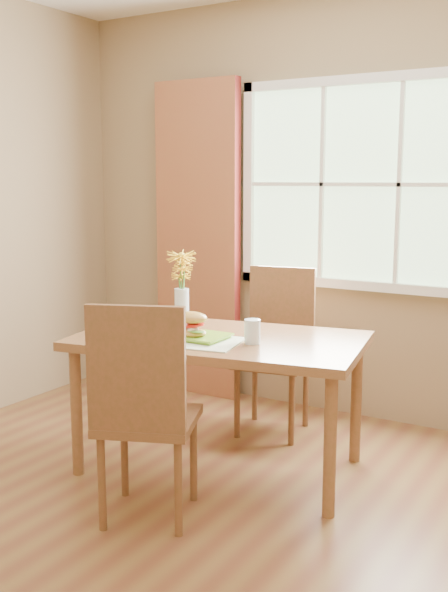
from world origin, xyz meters
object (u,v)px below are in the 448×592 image
at_px(croissant_sandwich, 191,325).
at_px(flower_vase, 182,278).
at_px(chair_near, 143,405).
at_px(chair_far, 277,342).
at_px(dining_table, 220,350).
at_px(water_glass, 252,332).

relative_size(croissant_sandwich, flower_vase, 0.45).
height_order(chair_near, croissant_sandwich, chair_near).
xyz_separation_m(chair_far, flower_vase, (-0.33, -0.55, 0.44)).
distance_m(chair_near, chair_far, 1.41).
relative_size(dining_table, water_glass, 13.12).
bearing_deg(flower_vase, dining_table, -24.41).
xyz_separation_m(dining_table, croissant_sandwich, (-0.08, -0.15, 0.16)).
xyz_separation_m(chair_far, croissant_sandwich, (-0.06, -0.85, 0.26)).
height_order(dining_table, croissant_sandwich, croissant_sandwich).
distance_m(water_glass, flower_vase, 0.63).
relative_size(croissant_sandwich, water_glass, 1.53).
distance_m(dining_table, flower_vase, 0.50).
bearing_deg(chair_near, croissant_sandwich, 79.22).
bearing_deg(dining_table, flower_vase, 145.23).
height_order(water_glass, flower_vase, flower_vase).
xyz_separation_m(chair_near, water_glass, (0.19, 0.65, 0.22)).
relative_size(chair_near, chair_far, 1.02).
bearing_deg(chair_near, dining_table, 70.48).
bearing_deg(chair_near, water_glass, 51.70).
bearing_deg(dining_table, croissant_sandwich, -128.27).
distance_m(chair_near, water_glass, 0.71).
distance_m(dining_table, chair_near, 0.71).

